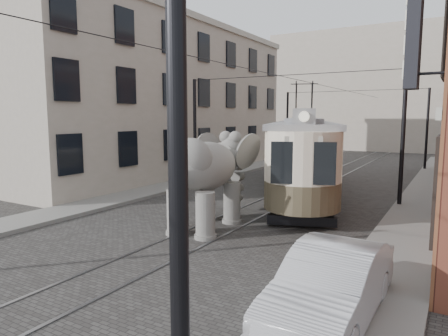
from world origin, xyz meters
The scene contains 10 objects.
ground centered at (0.00, 0.00, 0.00)m, with size 120.00×120.00×0.00m, color #3D3B38.
tram_rails centered at (0.00, 0.00, 0.01)m, with size 1.54×80.00×0.02m, color slate, non-canonical shape.
sidewalk_right centered at (6.00, 0.00, 0.07)m, with size 2.00×60.00×0.15m, color slate.
sidewalk_left centered at (-6.50, 0.00, 0.07)m, with size 2.00×60.00×0.15m, color slate.
stucco_building centered at (-11.00, 10.00, 5.00)m, with size 7.00×24.00×10.00m, color #A19685.
distant_block centered at (0.00, 40.00, 7.00)m, with size 28.00×10.00×14.00m, color #A19685.
catenary centered at (-0.20, 5.00, 3.00)m, with size 11.00×30.20×6.00m, color black, non-canonical shape.
tram centered at (0.34, 7.16, 2.82)m, with size 2.93×14.21×5.64m, color beige, non-canonical shape.
elephant centered at (-0.30, -1.10, 1.71)m, with size 3.08×5.59×3.42m, color slate, non-canonical shape.
parked_car centered at (5.37, -5.41, 0.73)m, with size 1.56×4.44×1.46m, color #A0A0A4.
Camera 1 is at (7.34, -12.84, 3.95)m, focal length 32.40 mm.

